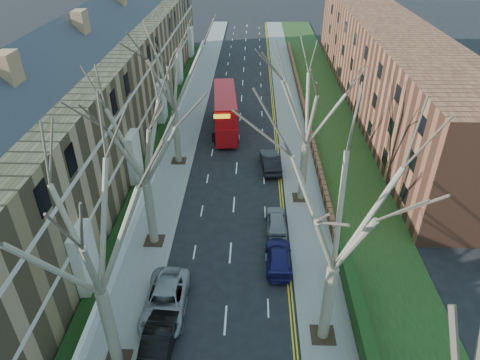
{
  "coord_description": "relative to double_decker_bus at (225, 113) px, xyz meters",
  "views": [
    {
      "loc": [
        1.4,
        -8.23,
        20.91
      ],
      "look_at": [
        0.52,
        20.81,
        2.56
      ],
      "focal_mm": 32.0,
      "sensor_mm": 36.0,
      "label": 1
    }
  ],
  "objects": [
    {
      "name": "front_wall_left",
      "position": [
        -6.11,
        -4.31,
        -1.47
      ],
      "size": [
        0.3,
        78.0,
        1.0
      ],
      "color": "white",
      "rests_on": "ground"
    },
    {
      "name": "tree_left_far",
      "position": [
        -4.16,
        -19.31,
        7.15
      ],
      "size": [
        10.15,
        10.15,
        14.22
      ],
      "color": "#6E644E",
      "rests_on": "ground"
    },
    {
      "name": "terrace_left",
      "position": [
        -12.11,
        -4.31,
        3.44
      ],
      "size": [
        9.7,
        78.0,
        13.6
      ],
      "color": "olive",
      "rests_on": "ground"
    },
    {
      "name": "pavement_right",
      "position": [
        7.54,
        3.69,
        -2.03
      ],
      "size": [
        3.0,
        102.0,
        0.12
      ],
      "primitive_type": "cube",
      "color": "slate",
      "rests_on": "ground"
    },
    {
      "name": "car_right_mid",
      "position": [
        4.95,
        -17.3,
        -1.43
      ],
      "size": [
        1.63,
        3.92,
        1.33
      ],
      "primitive_type": "imported",
      "rotation": [
        0.0,
        0.0,
        3.16
      ],
      "color": "gray",
      "rests_on": "ground"
    },
    {
      "name": "grass_verge_right",
      "position": [
        12.04,
        3.69,
        -1.94
      ],
      "size": [
        6.0,
        102.0,
        0.06
      ],
      "color": "#1C3112",
      "rests_on": "ground"
    },
    {
      "name": "tree_left_mid",
      "position": [
        -4.16,
        -29.31,
        7.47
      ],
      "size": [
        10.5,
        10.5,
        14.71
      ],
      "color": "#6E644E",
      "rests_on": "ground"
    },
    {
      "name": "pavement_left",
      "position": [
        -4.46,
        3.69,
        -2.03
      ],
      "size": [
        3.0,
        102.0,
        0.12
      ],
      "primitive_type": "cube",
      "color": "slate",
      "rests_on": "ground"
    },
    {
      "name": "tree_right_mid",
      "position": [
        7.24,
        -27.31,
        7.47
      ],
      "size": [
        10.5,
        10.5,
        14.71
      ],
      "color": "#6E644E",
      "rests_on": "ground"
    },
    {
      "name": "car_right_far",
      "position": [
        4.76,
        -8.3,
        -1.32
      ],
      "size": [
        2.08,
        4.81,
        1.54
      ],
      "primitive_type": "imported",
      "rotation": [
        0.0,
        0.0,
        3.24
      ],
      "color": "black",
      "rests_on": "ground"
    },
    {
      "name": "car_right_near",
      "position": [
        4.93,
        -21.37,
        -1.46
      ],
      "size": [
        1.81,
        4.39,
        1.27
      ],
      "primitive_type": "imported",
      "rotation": [
        0.0,
        0.0,
        3.13
      ],
      "color": "#1A1753",
      "rests_on": "ground"
    },
    {
      "name": "tree_right_far",
      "position": [
        7.24,
        -13.31,
        7.15
      ],
      "size": [
        10.15,
        10.15,
        14.22
      ],
      "color": "#6E644E",
      "rests_on": "ground"
    },
    {
      "name": "car_left_mid",
      "position": [
        -2.05,
        -28.8,
        -1.34
      ],
      "size": [
        1.85,
        4.66,
        1.51
      ],
      "primitive_type": "imported",
      "rotation": [
        0.0,
        0.0,
        -0.06
      ],
      "color": "black",
      "rests_on": "ground"
    },
    {
      "name": "double_decker_bus",
      "position": [
        0.0,
        0.0,
        0.0
      ],
      "size": [
        3.25,
        10.29,
        4.27
      ],
      "rotation": [
        0.0,
        0.0,
        3.23
      ],
      "color": "#AB0C11",
      "rests_on": "ground"
    },
    {
      "name": "car_left_far",
      "position": [
        -2.16,
        -25.64,
        -1.33
      ],
      "size": [
        2.56,
        5.5,
        1.52
      ],
      "primitive_type": "imported",
      "rotation": [
        0.0,
        0.0,
        -0.01
      ],
      "color": "gray",
      "rests_on": "ground"
    },
    {
      "name": "tree_left_dist",
      "position": [
        -4.16,
        -7.31,
        7.47
      ],
      "size": [
        10.5,
        10.5,
        14.71
      ],
      "color": "#6E644E",
      "rests_on": "ground"
    },
    {
      "name": "flats_right",
      "position": [
        19.0,
        7.69,
        2.89
      ],
      "size": [
        13.97,
        54.0,
        10.0
      ],
      "color": "brown",
      "rests_on": "ground"
    }
  ]
}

